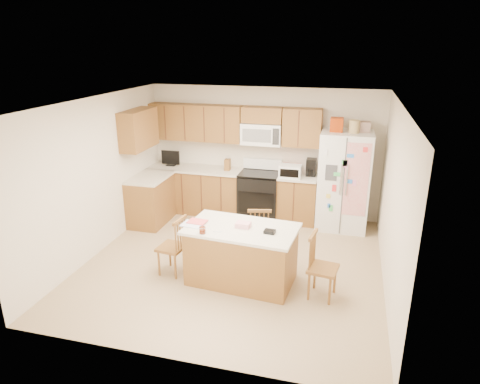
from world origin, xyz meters
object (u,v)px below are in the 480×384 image
(windsor_chair_right, at_px, (321,268))
(windsor_chair_back, at_px, (259,234))
(refrigerator, at_px, (344,180))
(windsor_chair_left, at_px, (173,247))
(stove, at_px, (260,195))
(island, at_px, (241,254))

(windsor_chair_right, bearing_deg, windsor_chair_back, 140.34)
(refrigerator, bearing_deg, windsor_chair_left, -134.74)
(stove, xyz_separation_m, refrigerator, (1.57, -0.06, 0.45))
(stove, xyz_separation_m, island, (0.25, -2.40, -0.05))
(refrigerator, bearing_deg, windsor_chair_back, -127.51)
(stove, xyz_separation_m, windsor_chair_back, (0.35, -1.66, -0.06))
(refrigerator, bearing_deg, windsor_chair_right, -94.29)
(stove, bearing_deg, windsor_chair_right, -61.17)
(stove, relative_size, windsor_chair_back, 1.28)
(stove, bearing_deg, windsor_chair_left, -107.79)
(windsor_chair_back, xyz_separation_m, windsor_chair_right, (1.04, -0.86, 0.01))
(windsor_chair_back, bearing_deg, island, -97.23)
(island, bearing_deg, windsor_chair_left, -178.15)
(refrigerator, distance_m, windsor_chair_back, 2.07)
(stove, bearing_deg, island, -84.01)
(island, height_order, windsor_chair_right, island)
(refrigerator, xyz_separation_m, windsor_chair_back, (-1.22, -1.59, -0.50))
(island, bearing_deg, stove, 95.99)
(refrigerator, height_order, windsor_chair_left, refrigerator)
(windsor_chair_left, distance_m, windsor_chair_back, 1.37)
(windsor_chair_back, bearing_deg, windsor_chair_left, -145.36)
(refrigerator, relative_size, windsor_chair_left, 2.27)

